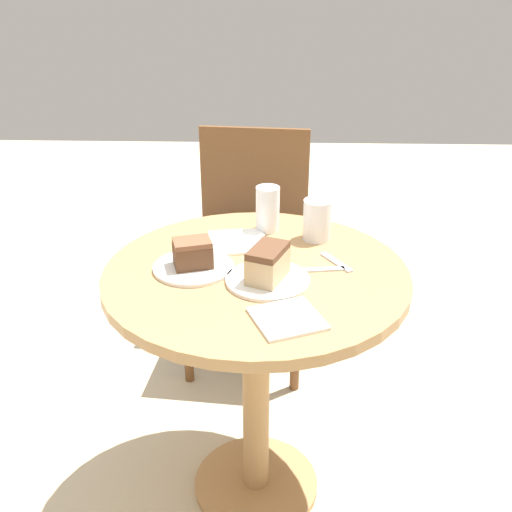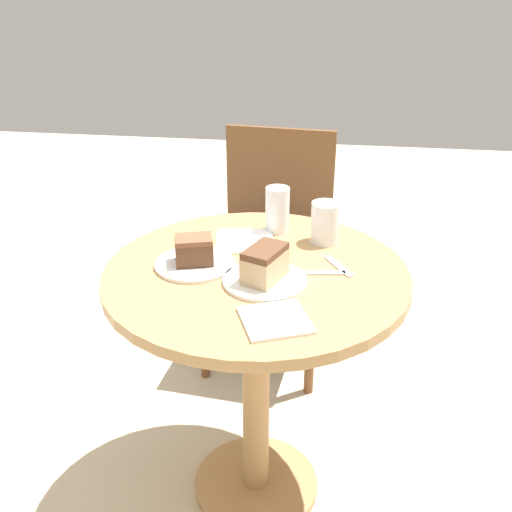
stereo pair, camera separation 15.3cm
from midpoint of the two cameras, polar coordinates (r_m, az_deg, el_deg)
ground_plane at (r=2.02m, az=2.32°, el=-21.13°), size 8.00×8.00×0.00m
table at (r=1.63m, az=2.69°, el=-6.89°), size 0.79×0.79×0.77m
chair at (r=2.37m, az=3.38°, el=1.18°), size 0.49×0.47×0.91m
plate_near at (r=1.48m, az=3.79°, el=-2.43°), size 0.21×0.21×0.01m
plate_far at (r=1.57m, az=-3.07°, el=-0.76°), size 0.21×0.21×0.01m
cake_slice_near at (r=1.46m, az=3.84°, el=-0.80°), size 0.11×0.14×0.09m
cake_slice_far at (r=1.55m, az=-3.10°, el=0.59°), size 0.11×0.10×0.07m
glass_lemonade at (r=1.75m, az=4.55°, el=4.14°), size 0.07×0.07×0.13m
glass_water at (r=1.70m, az=9.17°, el=2.87°), size 0.08×0.08×0.12m
napkin_stack at (r=1.69m, az=1.47°, el=1.37°), size 0.18×0.18×0.01m
fork at (r=1.54m, az=8.28°, el=-1.73°), size 0.17×0.04×0.00m
spoon at (r=1.58m, az=10.61°, el=-1.04°), size 0.08×0.12×0.00m
napkin_side at (r=1.33m, az=5.13°, el=-6.20°), size 0.19×0.19×0.01m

